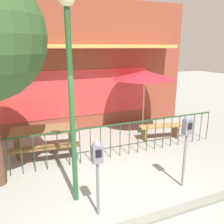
# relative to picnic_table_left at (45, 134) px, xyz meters

# --- Properties ---
(ground) EXTENTS (40.00, 40.00, 0.00)m
(ground) POSITION_rel_picnic_table_left_xyz_m (1.35, -2.79, -0.61)
(ground) COLOR gray
(pub_storefront) EXTENTS (8.84, 1.23, 4.61)m
(pub_storefront) POSITION_rel_picnic_table_left_xyz_m (1.35, 1.96, 1.70)
(pub_storefront) COLOR #4A1B14
(pub_storefront) RESTS_ON ground
(patio_fence_front) EXTENTS (7.45, 0.04, 0.97)m
(patio_fence_front) POSITION_rel_picnic_table_left_xyz_m (1.35, -0.91, 0.05)
(patio_fence_front) COLOR #234326
(patio_fence_front) RESTS_ON ground
(picnic_table_left) EXTENTS (1.94, 1.55, 0.79)m
(picnic_table_left) POSITION_rel_picnic_table_left_xyz_m (0.00, 0.00, 0.00)
(picnic_table_left) COLOR brown
(picnic_table_left) RESTS_ON ground
(patio_umbrella) EXTENTS (2.18, 2.18, 2.20)m
(patio_umbrella) POSITION_rel_picnic_table_left_xyz_m (3.51, 0.61, 1.43)
(patio_umbrella) COLOR #232424
(patio_umbrella) RESTS_ON ground
(patio_bench) EXTENTS (1.43, 0.55, 0.48)m
(patio_bench) POSITION_rel_picnic_table_left_xyz_m (3.67, -0.26, -0.26)
(patio_bench) COLOR olive
(patio_bench) RESTS_ON ground
(parking_meter_near) EXTENTS (0.18, 0.17, 1.63)m
(parking_meter_near) POSITION_rel_picnic_table_left_xyz_m (2.61, -2.77, 0.65)
(parking_meter_near) COLOR slate
(parking_meter_near) RESTS_ON ground
(parking_meter_far) EXTENTS (0.18, 0.17, 1.46)m
(parking_meter_far) POSITION_rel_picnic_table_left_xyz_m (0.59, -2.92, 0.52)
(parking_meter_far) COLOR slate
(parking_meter_far) RESTS_ON ground
(street_lamp) EXTENTS (0.28, 0.28, 3.87)m
(street_lamp) POSITION_rel_picnic_table_left_xyz_m (0.32, -2.34, 1.92)
(street_lamp) COLOR #25542A
(street_lamp) RESTS_ON ground
(curb_edge) EXTENTS (12.38, 0.20, 0.11)m
(curb_edge) POSITION_rel_picnic_table_left_xyz_m (1.35, -3.41, -0.61)
(curb_edge) COLOR slate
(curb_edge) RESTS_ON ground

